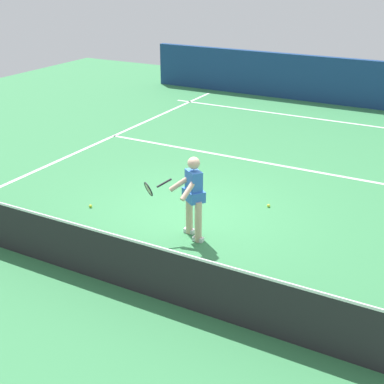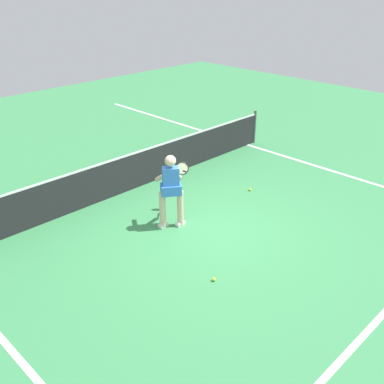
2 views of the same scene
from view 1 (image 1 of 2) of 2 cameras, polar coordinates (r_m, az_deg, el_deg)
The scene contains 9 objects.
ground_plane at distance 10.58m, azimuth -0.13°, elevation -2.31°, with size 27.19×27.19×0.00m, color #38844C.
court_back_wall at distance 19.43m, azimuth 14.70°, elevation 11.56°, with size 13.78×0.24×1.60m, color navy.
baseline_marking at distance 17.55m, azimuth 12.55°, elevation 7.83°, with size 9.78×0.10×0.01m, color white.
service_line_marking at distance 13.43m, azimuth 6.87°, elevation 3.33°, with size 8.78×0.10×0.01m, color white.
sideline_right_marking at distance 13.09m, azimuth -17.26°, elevation 1.85°, with size 0.10×18.91×0.01m, color white.
court_net at distance 8.31m, azimuth -9.49°, elevation -6.87°, with size 9.46×0.08×0.99m.
tennis_player at distance 9.33m, azimuth 0.00°, elevation -0.29°, with size 1.09×0.76×1.55m.
tennis_ball_near at distance 10.94m, azimuth 8.26°, elevation -1.46°, with size 0.07×0.07×0.07m, color #D1E533.
tennis_ball_mid at distance 11.00m, azimuth -10.90°, elevation -1.50°, with size 0.07×0.07×0.07m, color #D1E533.
Camera 1 is at (-4.56, 8.34, 4.64)m, focal length 49.43 mm.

